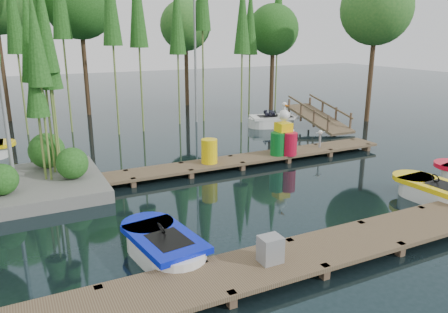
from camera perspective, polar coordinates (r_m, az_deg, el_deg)
name	(u,v)px	position (r m, az deg, el deg)	size (l,w,h in m)	color
ground_plane	(217,197)	(13.43, -0.96, -5.30)	(90.00, 90.00, 0.00)	#192B30
near_dock	(306,254)	(9.83, 10.71, -12.46)	(18.00, 1.50, 0.50)	brown
far_dock	(212,164)	(15.90, -1.61, -1.03)	(15.00, 1.20, 0.50)	brown
tree_screen	(76,4)	(22.19, -18.77, 18.37)	(34.42, 18.53, 10.31)	#442F1D
lamp_rear	(195,44)	(24.20, -3.80, 14.47)	(0.30, 0.30, 7.25)	gray
ramp	(319,118)	(23.29, 12.26, 4.98)	(1.50, 3.94, 1.49)	brown
boat_blue	(164,248)	(9.98, -7.86, -11.70)	(1.57, 2.85, 0.91)	white
boat_yellow_near	(436,193)	(14.46, 25.96, -4.30)	(1.39, 2.78, 0.91)	white
boat_white_far	(272,121)	(23.45, 6.28, 4.59)	(3.00, 1.95, 1.31)	white
utility_cabinet	(270,249)	(9.19, 6.07, -11.95)	(0.46, 0.39, 0.56)	gray
yellow_barrel	(209,151)	(15.72, -1.93, 0.70)	(0.58, 0.58, 0.88)	yellow
drum_cluster	(284,139)	(17.06, 7.90, 2.31)	(1.17, 1.07, 2.02)	#0B6621
seagull_post	(320,136)	(18.29, 12.46, 2.66)	(0.45, 0.24, 0.72)	gray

